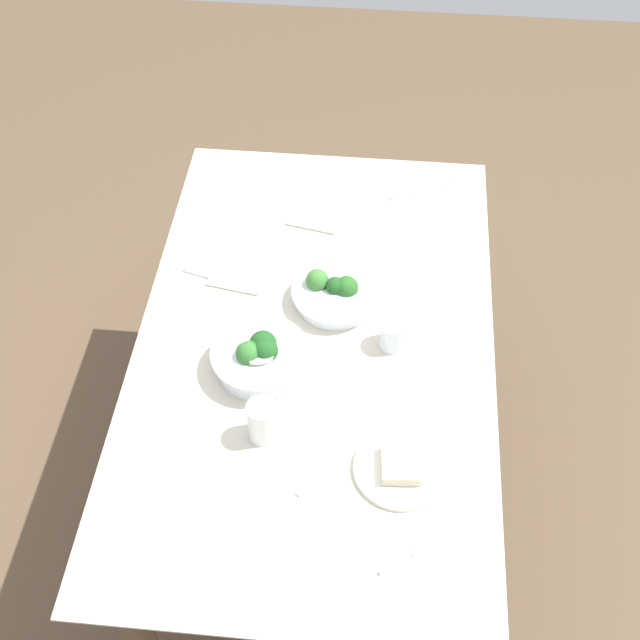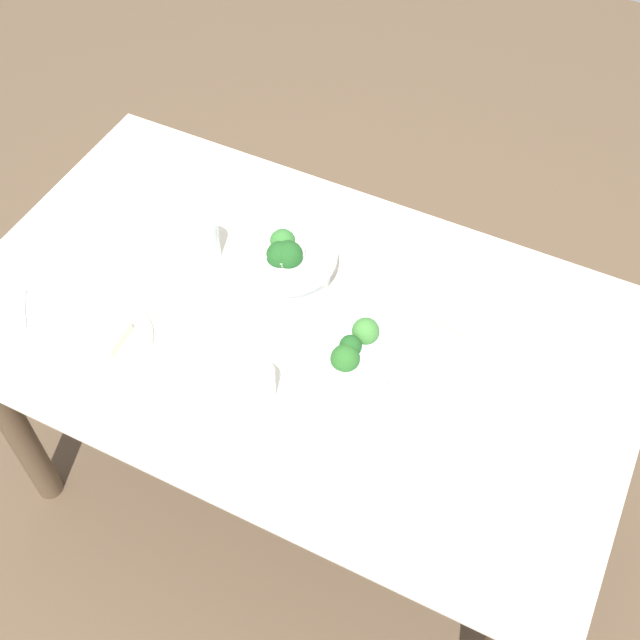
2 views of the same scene
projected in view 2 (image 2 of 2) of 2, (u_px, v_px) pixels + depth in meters
ground_plane at (301, 481)px, 2.35m from camera, size 6.00×6.00×0.00m
dining_table at (296, 355)px, 1.85m from camera, size 1.48×0.88×0.75m
broccoli_bowl_far at (349, 353)px, 1.67m from camera, size 0.22×0.22×0.09m
broccoli_bowl_near at (285, 260)px, 1.81m from camera, size 0.24×0.24×0.11m
bread_side_plate at (104, 338)px, 1.72m from camera, size 0.21×0.21×0.04m
water_glass_center at (205, 239)px, 1.84m from camera, size 0.07×0.07×0.10m
water_glass_side at (258, 384)px, 1.61m from camera, size 0.07×0.07×0.08m
fork_by_far_bowl at (436, 256)px, 1.87m from camera, size 0.04×0.10×0.00m
fork_by_near_bowl at (24, 311)px, 1.77m from camera, size 0.07×0.09×0.00m
table_knife_left at (156, 285)px, 1.82m from camera, size 0.20×0.08×0.00m
table_knife_right at (532, 545)px, 1.45m from camera, size 0.12×0.19×0.00m
napkin_folded_upper at (440, 294)px, 1.80m from camera, size 0.22×0.18×0.01m
napkin_folded_lower at (525, 398)px, 1.63m from camera, size 0.23×0.18×0.01m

